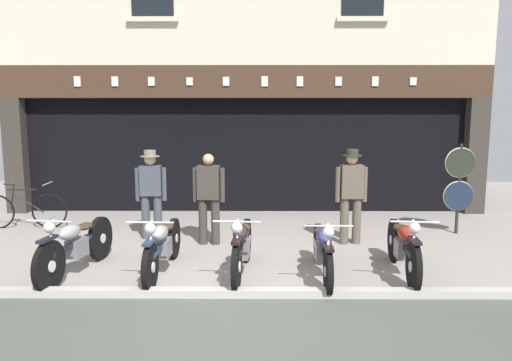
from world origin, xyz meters
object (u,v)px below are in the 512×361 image
advert_board_far (110,138)px  motorcycle_left (76,245)px  motorcycle_center_right (323,249)px  salesman_left (151,190)px  salesman_right (351,192)px  motorcycle_center_left (163,245)px  tyre_sign_pole (459,181)px  motorcycle_right (403,246)px  motorcycle_center (242,246)px  advert_board_near (162,140)px  shopkeeper_center (209,195)px  leaning_bicycle (23,209)px

advert_board_far → motorcycle_left: bearing=-79.4°
motorcycle_center_right → salesman_left: bearing=-34.8°
motorcycle_left → salesman_right: 4.54m
motorcycle_center_left → tyre_sign_pole: bearing=-153.5°
motorcycle_center_left → motorcycle_right: motorcycle_right is taller
salesman_right → tyre_sign_pole: (2.16, 0.72, 0.10)m
motorcycle_right → tyre_sign_pole: (1.72, 2.36, 0.59)m
motorcycle_left → motorcycle_center: size_ratio=1.04×
advert_board_near → salesman_right: bearing=-36.7°
salesman_right → tyre_sign_pole: tyre_sign_pole is taller
motorcycle_center_left → advert_board_near: bearing=-76.8°
motorcycle_center_right → advert_board_far: 6.45m
motorcycle_left → motorcycle_center_left: motorcycle_left is taller
salesman_left → shopkeeper_center: size_ratio=1.02×
motorcycle_left → motorcycle_right: bearing=-171.2°
leaning_bicycle → motorcycle_right: bearing=63.4°
motorcycle_center_left → salesman_right: salesman_right is taller
motorcycle_right → advert_board_near: (-4.28, 4.50, 1.22)m
motorcycle_center → motorcycle_center_right: motorcycle_center is taller
motorcycle_left → tyre_sign_pole: (6.37, 2.36, 0.58)m
motorcycle_left → tyre_sign_pole: bearing=-150.8°
motorcycle_center → shopkeeper_center: size_ratio=1.24×
motorcycle_center_right → motorcycle_right: 1.16m
motorcycle_center → tyre_sign_pole: tyre_sign_pole is taller
salesman_right → advert_board_far: size_ratio=1.79×
motorcycle_center → advert_board_far: (-3.20, 4.51, 1.27)m
motorcycle_left → salesman_left: 2.13m
advert_board_near → leaning_bicycle: bearing=-144.8°
motorcycle_center_left → shopkeeper_center: (0.51, 1.55, 0.45)m
motorcycle_center_left → motorcycle_center: size_ratio=1.05×
motorcycle_center_left → motorcycle_left: bearing=4.9°
advert_board_far → leaning_bicycle: advert_board_far is taller
motorcycle_center_left → salesman_right: size_ratio=1.24×
motorcycle_center_left → salesman_right: bearing=-149.6°
salesman_left → salesman_right: (3.56, -0.34, 0.02)m
tyre_sign_pole → motorcycle_center_right: bearing=-139.5°
motorcycle_left → salesman_left: bearing=-99.1°
motorcycle_center → advert_board_near: bearing=-61.8°
shopkeeper_center → salesman_right: (2.47, 0.04, 0.05)m
salesman_right → motorcycle_left: bearing=16.3°
advert_board_far → advert_board_near: bearing=0.0°
motorcycle_center_left → motorcycle_right: bearing=-178.6°
motorcycle_center_left → shopkeeper_center: size_ratio=1.30×
motorcycle_center_left → motorcycle_center_right: size_ratio=1.07×
shopkeeper_center → advert_board_far: size_ratio=1.71×
motorcycle_center_right → tyre_sign_pole: bearing=-138.2°
motorcycle_center → motorcycle_center_right: 1.14m
salesman_right → salesman_left: bearing=-10.5°
salesman_left → leaning_bicycle: 2.90m
shopkeeper_center → advert_board_far: 3.96m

